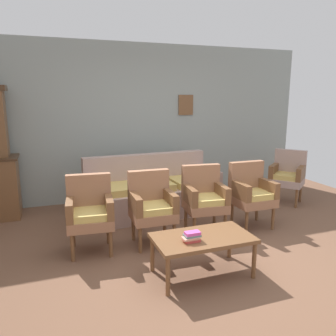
{
  "coord_description": "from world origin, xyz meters",
  "views": [
    {
      "loc": [
        -1.54,
        -3.19,
        1.8
      ],
      "look_at": [
        -0.01,
        1.02,
        0.85
      ],
      "focal_mm": 36.09,
      "sensor_mm": 36.0,
      "label": 1
    }
  ],
  "objects_px": {
    "floral_couch": "(152,193)",
    "armchair_by_doorway": "(204,196)",
    "book_stack_on_table": "(192,237)",
    "armchair_near_cabinet": "(90,210)",
    "armchair_row_middle": "(251,192)",
    "armchair_near_couch_end": "(152,204)",
    "coffee_table": "(203,240)",
    "wingback_chair_by_fireplace": "(288,174)"
  },
  "relations": [
    {
      "from": "floral_couch",
      "to": "book_stack_on_table",
      "type": "relative_size",
      "value": 11.23
    },
    {
      "from": "armchair_row_middle",
      "to": "coffee_table",
      "type": "distance_m",
      "value": 1.59
    },
    {
      "from": "floral_couch",
      "to": "armchair_near_couch_end",
      "type": "distance_m",
      "value": 1.12
    },
    {
      "from": "floral_couch",
      "to": "wingback_chair_by_fireplace",
      "type": "bearing_deg",
      "value": -6.41
    },
    {
      "from": "armchair_by_doorway",
      "to": "wingback_chair_by_fireplace",
      "type": "xyz_separation_m",
      "value": [
        1.92,
        0.7,
        0.0
      ]
    },
    {
      "from": "floral_couch",
      "to": "armchair_by_doorway",
      "type": "height_order",
      "value": "same"
    },
    {
      "from": "armchair_by_doorway",
      "to": "wingback_chair_by_fireplace",
      "type": "distance_m",
      "value": 2.05
    },
    {
      "from": "floral_couch",
      "to": "armchair_near_couch_end",
      "type": "bearing_deg",
      "value": -107.15
    },
    {
      "from": "armchair_near_cabinet",
      "to": "coffee_table",
      "type": "xyz_separation_m",
      "value": [
        1.0,
        -0.97,
        -0.12
      ]
    },
    {
      "from": "floral_couch",
      "to": "armchair_row_middle",
      "type": "distance_m",
      "value": 1.52
    },
    {
      "from": "armchair_near_couch_end",
      "to": "wingback_chair_by_fireplace",
      "type": "relative_size",
      "value": 1.0
    },
    {
      "from": "armchair_near_cabinet",
      "to": "armchair_row_middle",
      "type": "xyz_separation_m",
      "value": [
        2.23,
        0.03,
        0.0
      ]
    },
    {
      "from": "armchair_row_middle",
      "to": "armchair_near_couch_end",
      "type": "bearing_deg",
      "value": -177.23
    },
    {
      "from": "floral_couch",
      "to": "armchair_by_doorway",
      "type": "relative_size",
      "value": 2.28
    },
    {
      "from": "armchair_row_middle",
      "to": "coffee_table",
      "type": "relative_size",
      "value": 0.9
    },
    {
      "from": "wingback_chair_by_fireplace",
      "to": "book_stack_on_table",
      "type": "bearing_deg",
      "value": -145.3
    },
    {
      "from": "armchair_near_cabinet",
      "to": "armchair_near_couch_end",
      "type": "xyz_separation_m",
      "value": [
        0.75,
        -0.04,
        0.0
      ]
    },
    {
      "from": "armchair_near_cabinet",
      "to": "wingback_chair_by_fireplace",
      "type": "height_order",
      "value": "same"
    },
    {
      "from": "armchair_near_couch_end",
      "to": "coffee_table",
      "type": "xyz_separation_m",
      "value": [
        0.25,
        -0.93,
        -0.12
      ]
    },
    {
      "from": "armchair_row_middle",
      "to": "wingback_chair_by_fireplace",
      "type": "distance_m",
      "value": 1.4
    },
    {
      "from": "armchair_near_couch_end",
      "to": "wingback_chair_by_fireplace",
      "type": "distance_m",
      "value": 2.79
    },
    {
      "from": "armchair_near_cabinet",
      "to": "coffee_table",
      "type": "bearing_deg",
      "value": -44.11
    },
    {
      "from": "floral_couch",
      "to": "armchair_near_cabinet",
      "type": "height_order",
      "value": "same"
    },
    {
      "from": "armchair_by_doorway",
      "to": "book_stack_on_table",
      "type": "xyz_separation_m",
      "value": [
        -0.66,
        -1.09,
        -0.03
      ]
    },
    {
      "from": "armchair_row_middle",
      "to": "floral_couch",
      "type": "bearing_deg",
      "value": 139.58
    },
    {
      "from": "wingback_chair_by_fireplace",
      "to": "armchair_near_cabinet",
      "type": "bearing_deg",
      "value": -167.63
    },
    {
      "from": "armchair_near_cabinet",
      "to": "book_stack_on_table",
      "type": "relative_size",
      "value": 4.94
    },
    {
      "from": "armchair_near_couch_end",
      "to": "book_stack_on_table",
      "type": "height_order",
      "value": "armchair_near_couch_end"
    },
    {
      "from": "armchair_by_doorway",
      "to": "armchair_row_middle",
      "type": "relative_size",
      "value": 1.0
    },
    {
      "from": "book_stack_on_table",
      "to": "armchair_near_cabinet",
      "type": "bearing_deg",
      "value": 129.11
    },
    {
      "from": "floral_couch",
      "to": "armchair_near_couch_end",
      "type": "relative_size",
      "value": 2.28
    },
    {
      "from": "floral_couch",
      "to": "book_stack_on_table",
      "type": "height_order",
      "value": "floral_couch"
    },
    {
      "from": "armchair_by_doorway",
      "to": "floral_couch",
      "type": "bearing_deg",
      "value": 114.04
    },
    {
      "from": "floral_couch",
      "to": "wingback_chair_by_fireplace",
      "type": "distance_m",
      "value": 2.38
    },
    {
      "from": "armchair_near_cabinet",
      "to": "coffee_table",
      "type": "relative_size",
      "value": 0.9
    },
    {
      "from": "armchair_near_cabinet",
      "to": "book_stack_on_table",
      "type": "distance_m",
      "value": 1.34
    },
    {
      "from": "floral_couch",
      "to": "book_stack_on_table",
      "type": "distance_m",
      "value": 2.07
    },
    {
      "from": "wingback_chair_by_fireplace",
      "to": "armchair_row_middle",
      "type": "bearing_deg",
      "value": -149.14
    },
    {
      "from": "floral_couch",
      "to": "wingback_chair_by_fireplace",
      "type": "xyz_separation_m",
      "value": [
        2.35,
        -0.26,
        0.17
      ]
    },
    {
      "from": "armchair_near_couch_end",
      "to": "floral_couch",
      "type": "bearing_deg",
      "value": 72.85
    },
    {
      "from": "armchair_near_cabinet",
      "to": "armchair_near_couch_end",
      "type": "height_order",
      "value": "same"
    },
    {
      "from": "armchair_near_cabinet",
      "to": "book_stack_on_table",
      "type": "xyz_separation_m",
      "value": [
        0.84,
        -1.04,
        -0.03
      ]
    }
  ]
}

